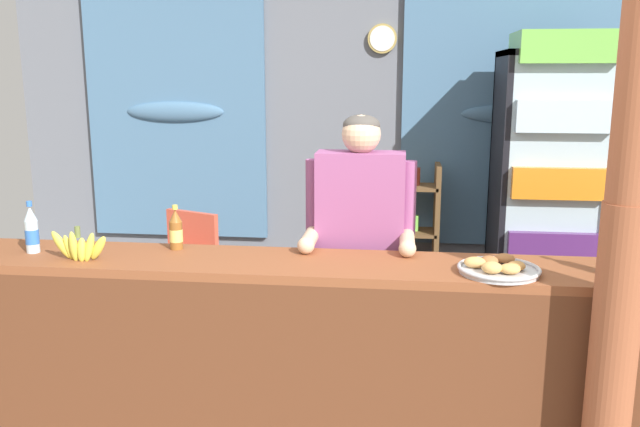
% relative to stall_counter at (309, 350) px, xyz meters
% --- Properties ---
extents(ground_plane, '(7.26, 7.26, 0.00)m').
position_rel_stall_counter_xyz_m(ground_plane, '(0.08, 0.70, -0.58)').
color(ground_plane, gray).
extents(back_wall_curtained, '(5.44, 0.22, 2.70)m').
position_rel_stall_counter_xyz_m(back_wall_curtained, '(0.09, 2.42, 0.80)').
color(back_wall_curtained, slate).
rests_on(back_wall_curtained, ground).
extents(stall_counter, '(4.05, 0.46, 0.95)m').
position_rel_stall_counter_xyz_m(stall_counter, '(0.00, 0.00, 0.00)').
color(stall_counter, brown).
rests_on(stall_counter, ground).
extents(timber_post, '(0.20, 0.18, 2.63)m').
position_rel_stall_counter_xyz_m(timber_post, '(1.19, -0.23, 0.68)').
color(timber_post, '#995133').
rests_on(timber_post, ground).
extents(drink_fridge, '(0.70, 0.66, 2.03)m').
position_rel_stall_counter_xyz_m(drink_fridge, '(1.38, 1.84, 0.53)').
color(drink_fridge, black).
rests_on(drink_fridge, ground).
extents(bottle_shelf_rack, '(0.48, 0.28, 1.13)m').
position_rel_stall_counter_xyz_m(bottle_shelf_rack, '(0.43, 2.11, 0.01)').
color(bottle_shelf_rack, brown).
rests_on(bottle_shelf_rack, ground).
extents(plastic_lawn_chair, '(0.58, 0.58, 0.86)m').
position_rel_stall_counter_xyz_m(plastic_lawn_chair, '(-1.06, 1.42, -0.09)').
color(plastic_lawn_chair, '#E5563D').
rests_on(plastic_lawn_chair, ground).
extents(shopkeeper, '(0.54, 0.42, 1.58)m').
position_rel_stall_counter_xyz_m(shopkeeper, '(0.19, 0.50, 0.42)').
color(shopkeeper, '#28282D').
rests_on(shopkeeper, ground).
extents(soda_bottle_water, '(0.06, 0.06, 0.24)m').
position_rel_stall_counter_xyz_m(soda_bottle_water, '(-1.31, 0.10, 0.48)').
color(soda_bottle_water, silver).
rests_on(soda_bottle_water, stall_counter).
extents(soda_bottle_orange_soda, '(0.07, 0.07, 0.24)m').
position_rel_stall_counter_xyz_m(soda_bottle_orange_soda, '(1.26, 0.06, 0.47)').
color(soda_bottle_orange_soda, orange).
rests_on(soda_bottle_orange_soda, stall_counter).
extents(soda_bottle_iced_tea, '(0.06, 0.06, 0.21)m').
position_rel_stall_counter_xyz_m(soda_bottle_iced_tea, '(-0.67, 0.24, 0.46)').
color(soda_bottle_iced_tea, brown).
rests_on(soda_bottle_iced_tea, stall_counter).
extents(pastry_tray, '(0.34, 0.34, 0.06)m').
position_rel_stall_counter_xyz_m(pastry_tray, '(0.79, 0.03, 0.39)').
color(pastry_tray, '#BCBCC1').
rests_on(pastry_tray, stall_counter).
extents(banana_bunch, '(0.28, 0.06, 0.16)m').
position_rel_stall_counter_xyz_m(banana_bunch, '(-1.04, 0.00, 0.43)').
color(banana_bunch, '#DBCC42').
rests_on(banana_bunch, stall_counter).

